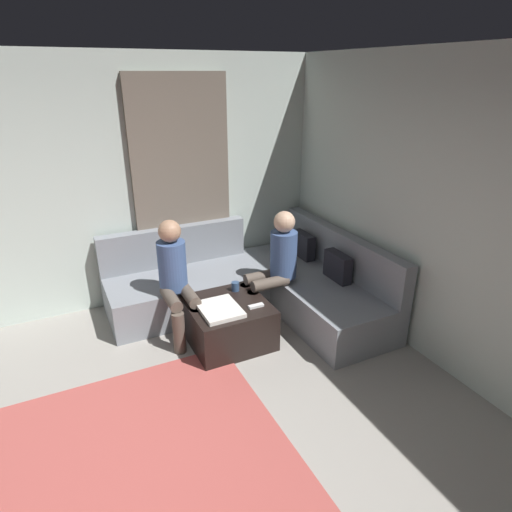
{
  "coord_description": "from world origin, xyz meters",
  "views": [
    {
      "loc": [
        1.87,
        -0.08,
        2.5
      ],
      "look_at": [
        -1.63,
        1.63,
        0.85
      ],
      "focal_mm": 30.75,
      "sensor_mm": 36.0,
      "label": 1
    }
  ],
  "objects_px": {
    "person_on_couch_side": "(176,276)",
    "ottoman": "(228,322)",
    "game_remote": "(256,306)",
    "person_on_couch_back": "(275,263)",
    "sectional_couch": "(258,285)",
    "coffee_mug": "(235,286)"
  },
  "relations": [
    {
      "from": "person_on_couch_side",
      "to": "ottoman",
      "type": "bearing_deg",
      "value": 140.01
    },
    {
      "from": "game_remote",
      "to": "person_on_couch_side",
      "type": "bearing_deg",
      "value": -129.74
    },
    {
      "from": "ottoman",
      "to": "person_on_couch_back",
      "type": "distance_m",
      "value": 0.79
    },
    {
      "from": "sectional_couch",
      "to": "ottoman",
      "type": "height_order",
      "value": "sectional_couch"
    },
    {
      "from": "game_remote",
      "to": "person_on_couch_side",
      "type": "xyz_separation_m",
      "value": [
        -0.52,
        -0.62,
        0.23
      ]
    },
    {
      "from": "ottoman",
      "to": "coffee_mug",
      "type": "relative_size",
      "value": 8.0
    },
    {
      "from": "game_remote",
      "to": "sectional_couch",
      "type": "bearing_deg",
      "value": 152.05
    },
    {
      "from": "sectional_couch",
      "to": "game_remote",
      "type": "xyz_separation_m",
      "value": [
        0.66,
        -0.35,
        0.15
      ]
    },
    {
      "from": "coffee_mug",
      "to": "person_on_couch_side",
      "type": "relative_size",
      "value": 0.08
    },
    {
      "from": "ottoman",
      "to": "sectional_couch",
      "type": "bearing_deg",
      "value": 130.19
    },
    {
      "from": "sectional_couch",
      "to": "person_on_couch_back",
      "type": "distance_m",
      "value": 0.48
    },
    {
      "from": "coffee_mug",
      "to": "person_on_couch_side",
      "type": "xyz_separation_m",
      "value": [
        -0.12,
        -0.58,
        0.19
      ]
    },
    {
      "from": "coffee_mug",
      "to": "game_remote",
      "type": "distance_m",
      "value": 0.4
    },
    {
      "from": "sectional_couch",
      "to": "person_on_couch_back",
      "type": "bearing_deg",
      "value": 10.83
    },
    {
      "from": "ottoman",
      "to": "game_remote",
      "type": "xyz_separation_m",
      "value": [
        0.18,
        0.22,
        0.22
      ]
    },
    {
      "from": "ottoman",
      "to": "coffee_mug",
      "type": "height_order",
      "value": "coffee_mug"
    },
    {
      "from": "game_remote",
      "to": "ottoman",
      "type": "bearing_deg",
      "value": -129.29
    },
    {
      "from": "person_on_couch_side",
      "to": "person_on_couch_back",
      "type": "bearing_deg",
      "value": 172.23
    },
    {
      "from": "coffee_mug",
      "to": "person_on_couch_back",
      "type": "height_order",
      "value": "person_on_couch_back"
    },
    {
      "from": "person_on_couch_back",
      "to": "person_on_couch_side",
      "type": "bearing_deg",
      "value": 82.23
    },
    {
      "from": "ottoman",
      "to": "person_on_couch_back",
      "type": "height_order",
      "value": "person_on_couch_back"
    },
    {
      "from": "coffee_mug",
      "to": "game_remote",
      "type": "xyz_separation_m",
      "value": [
        0.4,
        0.04,
        -0.04
      ]
    }
  ]
}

